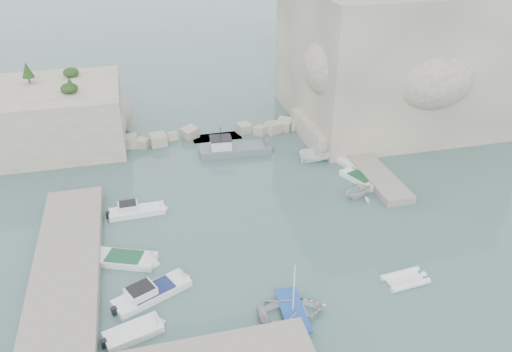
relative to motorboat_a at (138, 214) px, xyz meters
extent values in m
plane|color=#456865|center=(11.31, -6.88, 0.00)|extent=(400.00, 400.00, 0.00)
cube|color=beige|center=(34.31, 16.12, 8.50)|extent=(26.00, 22.00, 17.00)
cube|color=beige|center=(24.31, 11.12, 1.25)|extent=(8.00, 10.00, 2.50)
cube|color=beige|center=(-8.69, 18.12, 3.50)|extent=(16.00, 14.00, 7.00)
cube|color=#9E9689|center=(-5.69, -7.88, 0.55)|extent=(5.00, 24.00, 1.10)
cube|color=#9E9689|center=(24.81, 3.12, 0.40)|extent=(3.00, 16.00, 0.80)
cube|color=beige|center=(10.31, 15.12, 0.70)|extent=(28.00, 3.00, 1.40)
imported|color=silver|center=(10.20, -16.03, 0.00)|extent=(5.15, 3.79, 1.03)
imported|color=silver|center=(21.39, -2.22, 0.00)|extent=(4.18, 3.88, 1.80)
imported|color=white|center=(20.37, 6.01, 0.00)|extent=(5.05, 2.11, 1.92)
cylinder|color=white|center=(10.20, -16.03, 2.62)|extent=(0.10, 0.10, 4.20)
cone|color=#1E4219|center=(-10.69, 20.12, 8.62)|extent=(1.40, 1.40, 1.75)
cone|color=#1E4219|center=(-5.69, 15.12, 8.30)|extent=(1.12, 1.12, 1.40)
camera|label=1|loc=(1.29, -40.78, 26.04)|focal=35.00mm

